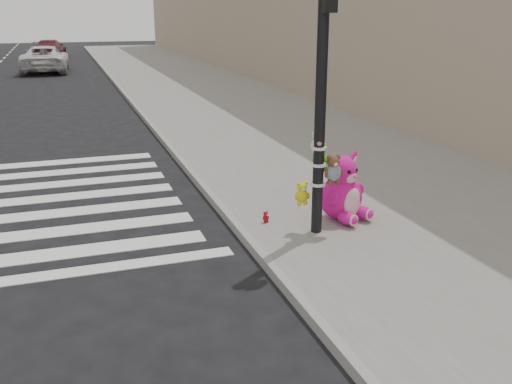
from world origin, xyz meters
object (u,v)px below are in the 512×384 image
object	(u,v)px
signal_pole	(321,125)
car_white_near	(45,59)
pink_bunny	(343,192)
red_teddy	(266,217)

from	to	relation	value
signal_pole	car_white_near	size ratio (longest dim) A/B	0.77
pink_bunny	red_teddy	world-z (taller)	pink_bunny
signal_pole	pink_bunny	distance (m)	1.36
car_white_near	signal_pole	bearing A→B (deg)	101.83
pink_bunny	car_white_near	xyz separation A→B (m)	(-4.76, 26.69, 0.13)
red_teddy	pink_bunny	bearing A→B (deg)	-33.30
car_white_near	pink_bunny	bearing A→B (deg)	103.17
red_teddy	car_white_near	distance (m)	26.70
signal_pole	red_teddy	distance (m)	1.76
signal_pole	pink_bunny	xyz separation A→B (m)	(0.58, 0.35, -1.18)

